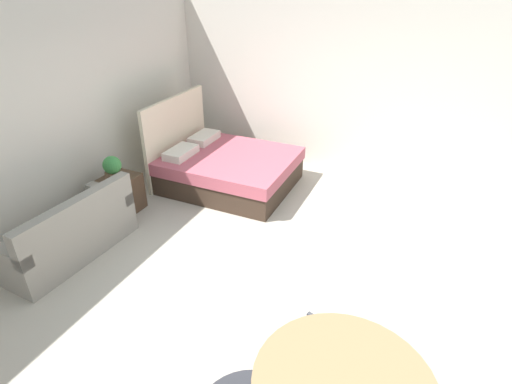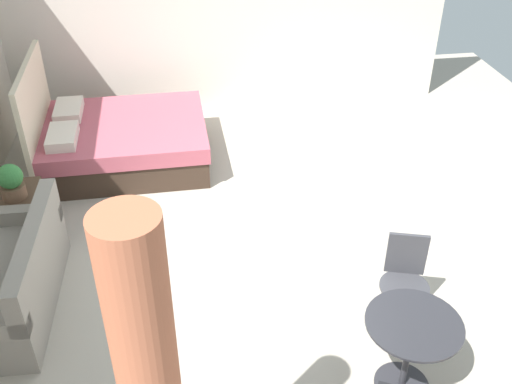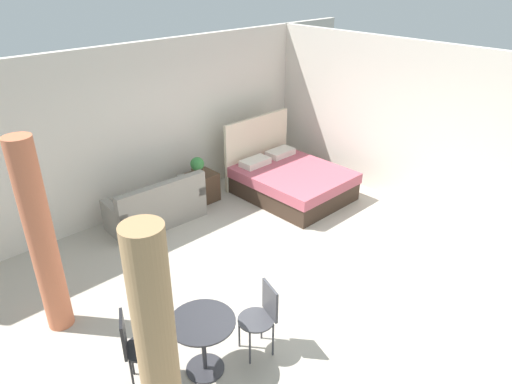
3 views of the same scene
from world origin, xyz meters
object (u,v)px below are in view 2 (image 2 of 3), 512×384
at_px(bed, 119,140).
at_px(nightstand, 20,213).
at_px(cafe_chair_near_couch, 405,274).
at_px(couch, 15,281).
at_px(potted_plant, 11,181).
at_px(balcony_table, 410,342).

height_order(bed, nightstand, bed).
distance_m(nightstand, cafe_chair_near_couch, 3.84).
bearing_deg(cafe_chair_near_couch, couch, 78.11).
distance_m(potted_plant, cafe_chair_near_couch, 3.76).
height_order(couch, potted_plant, potted_plant).
bearing_deg(potted_plant, nightstand, 18.27).
relative_size(couch, cafe_chair_near_couch, 1.88).
distance_m(bed, nightstand, 1.65).
distance_m(potted_plant, balcony_table, 3.93).
bearing_deg(couch, cafe_chair_near_couch, -101.89).
xyz_separation_m(couch, nightstand, (1.06, 0.14, -0.01)).
bearing_deg(potted_plant, bed, -32.10).
height_order(couch, cafe_chair_near_couch, cafe_chair_near_couch).
bearing_deg(bed, couch, 161.58).
relative_size(balcony_table, cafe_chair_near_couch, 0.81).
xyz_separation_m(bed, couch, (-2.41, 0.80, -0.02)).
height_order(couch, balcony_table, couch).
bearing_deg(bed, balcony_table, -149.09).
height_order(bed, cafe_chair_near_couch, bed).
bearing_deg(balcony_table, cafe_chair_near_couch, -17.26).
distance_m(couch, nightstand, 1.07).
xyz_separation_m(nightstand, potted_plant, (-0.10, -0.03, 0.45)).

